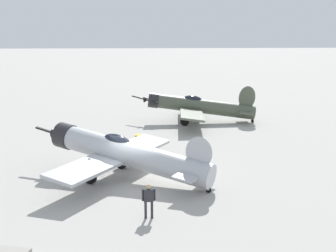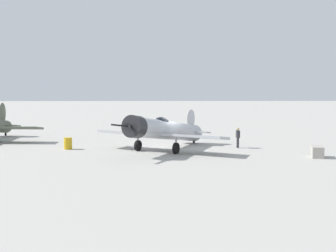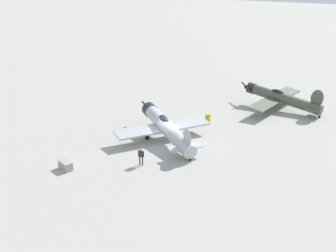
{
  "view_description": "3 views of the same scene",
  "coord_description": "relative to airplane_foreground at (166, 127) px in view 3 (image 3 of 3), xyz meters",
  "views": [
    {
      "loc": [
        -25.25,
        -0.41,
        8.26
      ],
      "look_at": [
        7.24,
        -2.48,
        1.6
      ],
      "focal_mm": 50.01,
      "sensor_mm": 36.0,
      "label": 1
    },
    {
      "loc": [
        0.97,
        31.23,
        4.28
      ],
      "look_at": [
        0.0,
        0.0,
        1.8
      ],
      "focal_mm": 44.14,
      "sensor_mm": 36.0,
      "label": 2
    },
    {
      "loc": [
        -31.21,
        -20.87,
        16.25
      ],
      "look_at": [
        0.0,
        0.0,
        1.8
      ],
      "focal_mm": 43.18,
      "sensor_mm": 36.0,
      "label": 3
    }
  ],
  "objects": [
    {
      "name": "airplane_foreground",
      "position": [
        0.0,
        0.0,
        0.0
      ],
      "size": [
        9.72,
        10.65,
        3.01
      ],
      "rotation": [
        0.0,
        0.0,
        7.32
      ],
      "color": "#B7BABF",
      "rests_on": "ground_plane"
    },
    {
      "name": "ground_plane",
      "position": [
        -0.26,
        -0.44,
        -1.51
      ],
      "size": [
        400.0,
        400.0,
        0.0
      ],
      "primitive_type": "plane",
      "color": "#A8A59E"
    },
    {
      "name": "ground_crew_mechanic",
      "position": [
        -5.78,
        -1.25,
        -0.54
      ],
      "size": [
        0.26,
        0.62,
        1.6
      ],
      "rotation": [
        0.0,
        0.0,
        0.1
      ],
      "color": "#2D2D33",
      "rests_on": "ground_plane"
    },
    {
      "name": "fuel_drum",
      "position": [
        7.41,
        -0.84,
        -1.07
      ],
      "size": [
        0.64,
        0.64,
        0.89
      ],
      "color": "gold",
      "rests_on": "ground_plane"
    },
    {
      "name": "airplane_mid_apron",
      "position": [
        16.26,
        -6.21,
        0.0
      ],
      "size": [
        11.38,
        11.31,
        3.43
      ],
      "rotation": [
        0.0,
        0.0,
        7.77
      ],
      "color": "#4C5442",
      "rests_on": "ground_plane"
    },
    {
      "name": "equipment_crate",
      "position": [
        -10.13,
        3.74,
        -1.14
      ],
      "size": [
        1.06,
        1.54,
        0.74
      ],
      "rotation": [
        0.0,
        0.0,
        1.31
      ],
      "color": "#9E998E",
      "rests_on": "ground_plane"
    }
  ]
}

